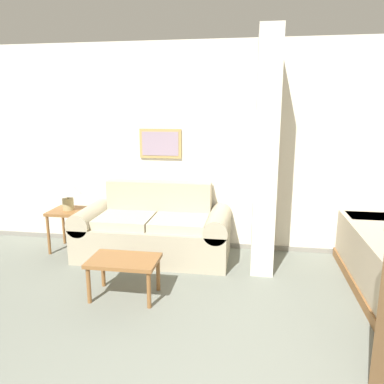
% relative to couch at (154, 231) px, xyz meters
% --- Properties ---
extents(wall_back, '(7.50, 0.16, 2.60)m').
position_rel_couch_xyz_m(wall_back, '(1.22, 0.48, 0.97)').
color(wall_back, silver).
rests_on(wall_back, ground_plane).
extents(wall_partition_pillar, '(0.24, 0.83, 2.60)m').
position_rel_couch_xyz_m(wall_partition_pillar, '(1.31, 0.01, 0.98)').
color(wall_partition_pillar, silver).
rests_on(wall_partition_pillar, ground_plane).
extents(couch, '(1.87, 0.84, 0.88)m').
position_rel_couch_xyz_m(couch, '(0.00, 0.00, 0.00)').
color(couch, tan).
rests_on(couch, ground_plane).
extents(coffee_table, '(0.66, 0.43, 0.39)m').
position_rel_couch_xyz_m(coffee_table, '(-0.02, -1.06, 0.02)').
color(coffee_table, brown).
rests_on(coffee_table, ground_plane).
extents(side_table, '(0.44, 0.44, 0.53)m').
position_rel_couch_xyz_m(side_table, '(-1.12, 0.03, 0.12)').
color(side_table, brown).
rests_on(side_table, ground_plane).
extents(table_lamp, '(0.35, 0.35, 0.39)m').
position_rel_couch_xyz_m(table_lamp, '(-1.12, 0.03, 0.48)').
color(table_lamp, tan).
rests_on(table_lamp, side_table).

